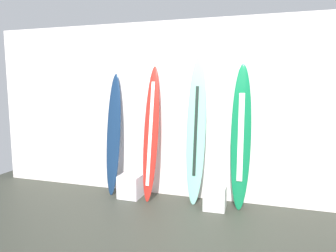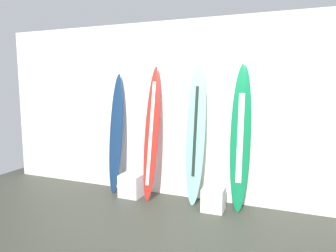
# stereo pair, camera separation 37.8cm
# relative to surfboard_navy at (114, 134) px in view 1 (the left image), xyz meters

# --- Properties ---
(ground) EXTENTS (8.00, 8.00, 0.04)m
(ground) POSITION_rel_surfboard_navy_xyz_m (1.29, -1.01, -1.02)
(ground) COLOR #32342C
(wall_back) EXTENTS (7.20, 0.20, 2.80)m
(wall_back) POSITION_rel_surfboard_navy_xyz_m (1.29, 0.29, 0.40)
(wall_back) COLOR silver
(wall_back) RESTS_ON ground
(surfboard_navy) EXTENTS (0.24, 0.34, 1.99)m
(surfboard_navy) POSITION_rel_surfboard_navy_xyz_m (0.00, 0.00, 0.00)
(surfboard_navy) COLOR #142C4E
(surfboard_navy) RESTS_ON ground
(surfboard_crimson) EXTENTS (0.25, 0.44, 2.11)m
(surfboard_crimson) POSITION_rel_surfboard_navy_xyz_m (0.68, -0.05, 0.06)
(surfboard_crimson) COLOR red
(surfboard_crimson) RESTS_ON ground
(surfboard_seafoam) EXTENTS (0.31, 0.32, 2.23)m
(surfboard_seafoam) POSITION_rel_surfboard_navy_xyz_m (1.39, -0.00, 0.11)
(surfboard_seafoam) COLOR #7DCBB3
(surfboard_seafoam) RESTS_ON ground
(surfboard_emerald) EXTENTS (0.31, 0.35, 2.11)m
(surfboard_emerald) POSITION_rel_surfboard_navy_xyz_m (2.05, 0.00, 0.05)
(surfboard_emerald) COLOR #0F7040
(surfboard_emerald) RESTS_ON ground
(display_block_left) EXTENTS (0.32, 0.32, 0.33)m
(display_block_left) POSITION_rel_surfboard_navy_xyz_m (1.72, -0.17, -0.83)
(display_block_left) COLOR silver
(display_block_left) RESTS_ON ground
(display_block_center) EXTENTS (0.35, 0.35, 0.36)m
(display_block_center) POSITION_rel_surfboard_navy_xyz_m (0.34, -0.10, -0.81)
(display_block_center) COLOR white
(display_block_center) RESTS_ON ground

